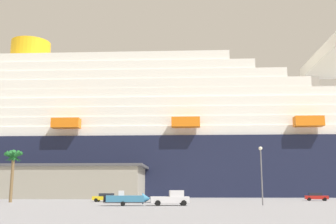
# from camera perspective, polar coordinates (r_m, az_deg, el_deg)

# --- Properties ---
(ground_plane) EXTENTS (600.00, 600.00, 0.00)m
(ground_plane) POSITION_cam_1_polar(r_m,az_deg,el_deg) (101.18, -1.26, -12.15)
(ground_plane) COLOR gray
(cruise_ship) EXTENTS (292.79, 60.83, 62.79)m
(cruise_ship) POSITION_cam_1_polar(r_m,az_deg,el_deg) (134.05, -5.05, -4.30)
(cruise_ship) COLOR #191E38
(cruise_ship) RESTS_ON ground_plane
(terminal_building) EXTENTS (54.54, 24.02, 8.37)m
(terminal_building) POSITION_cam_1_polar(r_m,az_deg,el_deg) (110.90, -17.12, -9.39)
(terminal_building) COLOR gray
(terminal_building) RESTS_ON ground_plane
(pickup_truck) EXTENTS (5.90, 3.23, 2.20)m
(pickup_truck) POSITION_cam_1_polar(r_m,az_deg,el_deg) (60.25, 0.48, -12.10)
(pickup_truck) COLOR silver
(pickup_truck) RESTS_ON ground_plane
(small_boat_on_trailer) EXTENTS (7.48, 3.09, 2.15)m
(small_boat_on_trailer) POSITION_cam_1_polar(r_m,az_deg,el_deg) (59.98, -5.49, -12.13)
(small_boat_on_trailer) COLOR #595960
(small_boat_on_trailer) RESTS_ON ground_plane
(palm_tree) EXTENTS (3.33, 3.45, 9.45)m
(palm_tree) POSITION_cam_1_polar(r_m,az_deg,el_deg) (79.52, -21.03, -6.39)
(palm_tree) COLOR brown
(palm_tree) RESTS_ON ground_plane
(street_lamp) EXTENTS (0.56, 0.56, 8.73)m
(street_lamp) POSITION_cam_1_polar(r_m,az_deg,el_deg) (62.93, 13.04, -7.60)
(street_lamp) COLOR slate
(street_lamp) RESTS_ON ground_plane
(parked_car_yellow_taxi) EXTENTS (4.68, 2.40, 1.58)m
(parked_car_yellow_taxi) POSITION_cam_1_polar(r_m,az_deg,el_deg) (78.15, -8.82, -11.82)
(parked_car_yellow_taxi) COLOR yellow
(parked_car_yellow_taxi) RESTS_ON ground_plane
(parked_car_red_hatchback) EXTENTS (4.66, 2.45, 1.58)m
(parked_car_red_hatchback) POSITION_cam_1_polar(r_m,az_deg,el_deg) (89.20, 20.19, -11.16)
(parked_car_red_hatchback) COLOR red
(parked_car_red_hatchback) RESTS_ON ground_plane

